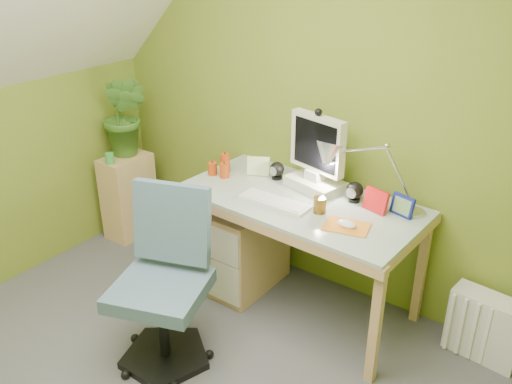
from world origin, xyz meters
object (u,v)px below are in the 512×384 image
Objects in this scene: radiator at (485,327)px; potted_plant at (125,116)px; side_ledge at (129,196)px; monitor at (318,145)px; desk at (297,254)px; task_chair at (159,288)px; desk_lamp at (390,162)px.

potted_plant is at bearing -170.84° from radiator.
radiator is at bearing 4.74° from side_ledge.
monitor is at bearing 6.17° from side_ledge.
monitor is (0.00, 0.18, 0.66)m from desk.
task_chair reaches higher than radiator.
side_ledge is at bearing -164.59° from desk_lamp.
desk is at bearing 49.45° from task_chair.
task_chair is at bearing -35.07° from side_ledge.
side_ledge is at bearing -90.00° from potted_plant.
desk_lamp is at bearing -169.92° from radiator.
potted_plant is (-1.55, 0.06, 0.58)m from desk.
potted_plant is 1.57× the size of radiator.
desk is 2.31× the size of potted_plant.
radiator is (0.64, 0.05, -0.85)m from desk_lamp.
task_chair is at bearing -36.60° from potted_plant.
desk is at bearing -2.32° from potted_plant.
desk_lamp reaches higher than desk.
desk_lamp is at bearing 4.79° from side_ledge.
monitor is 0.87× the size of side_ledge.
monitor is at bearing -169.38° from desk_lamp.
task_chair is 2.46× the size of radiator.
task_chair is at bearing -116.32° from desk_lamp.
desk reaches higher than radiator.
desk_lamp is (0.45, 0.18, 0.66)m from desk.
side_ledge is 1.06× the size of potted_plant.
desk_lamp reaches higher than side_ledge.
desk is at bearing -162.50° from radiator.
task_chair is 1.80m from radiator.
monitor is at bearing 92.28° from desk.
monitor is 1.55m from potted_plant.
desk_lamp is 0.87× the size of side_ledge.
potted_plant is 0.64× the size of task_chair.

